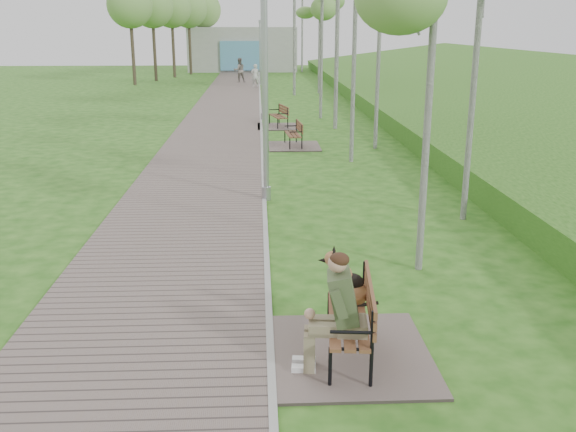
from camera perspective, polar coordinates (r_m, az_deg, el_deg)
name	(u,v)px	position (r m, az deg, el deg)	size (l,w,h in m)	color
ground	(266,248)	(12.30, -1.95, -2.86)	(120.00, 120.00, 0.00)	#1F5212
walkway	(226,109)	(33.39, -5.50, 9.47)	(3.50, 67.00, 0.04)	#6F605A
kerb	(261,109)	(33.35, -2.46, 9.53)	(0.10, 67.00, 0.05)	#999993
embankment	(501,111)	(34.09, 18.42, 8.82)	(14.00, 70.00, 1.60)	#5D9834
building_north	(243,49)	(62.62, -4.04, 14.58)	(10.00, 5.20, 4.00)	#9E9E99
bench_main	(344,321)	(8.22, 5.01, -9.33)	(2.04, 2.26, 1.78)	#6F605A
bench_second	(293,141)	(22.67, 0.47, 6.68)	(1.78, 1.98, 1.09)	#6F605A
bench_third	(279,122)	(27.21, -0.85, 8.34)	(1.83, 2.03, 1.12)	#6F605A
lamp_post_near	(265,89)	(15.22, -2.03, 11.22)	(0.22, 0.22, 5.73)	#9B9EA3
lamp_post_second	(263,60)	(29.12, -2.28, 13.65)	(0.22, 0.22, 5.62)	#9B9EA3
lamp_post_third	(260,55)	(47.19, -2.50, 14.10)	(0.17, 0.17, 4.49)	#9B9EA3
lamp_post_far	(263,51)	(53.73, -2.20, 14.42)	(0.18, 0.18, 4.54)	#9B9EA3
pedestrian_near	(255,76)	(45.59, -2.94, 12.36)	(0.57, 0.38, 1.57)	beige
pedestrian_far	(239,70)	(49.25, -4.34, 12.78)	(0.88, 0.69, 1.81)	gray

